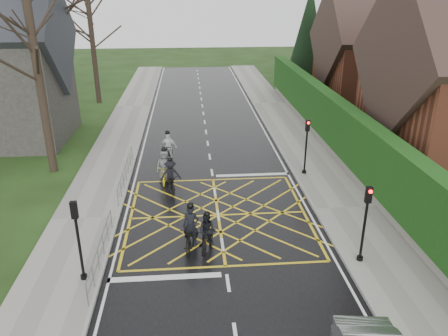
{
  "coord_description": "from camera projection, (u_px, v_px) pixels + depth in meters",
  "views": [
    {
      "loc": [
        -1.19,
        -17.69,
        9.76
      ],
      "look_at": [
        0.48,
        2.52,
        1.3
      ],
      "focal_mm": 35.0,
      "sensor_mm": 36.0,
      "label": 1
    }
  ],
  "objects": [
    {
      "name": "cyclist_back",
      "position": [
        207.0,
        235.0,
        17.37
      ],
      "size": [
        0.97,
        1.7,
        1.64
      ],
      "rotation": [
        0.0,
        0.0,
        -0.33
      ],
      "color": "black",
      "rests_on": "ground"
    },
    {
      "name": "cyclist_mid",
      "position": [
        171.0,
        178.0,
        22.38
      ],
      "size": [
        1.17,
        1.94,
        1.79
      ],
      "rotation": [
        0.0,
        0.0,
        0.22
      ],
      "color": "black",
      "rests_on": "ground"
    },
    {
      "name": "traffic_light_ne",
      "position": [
        306.0,
        147.0,
        23.72
      ],
      "size": [
        0.24,
        0.31,
        3.21
      ],
      "rotation": [
        0.0,
        0.0,
        3.14
      ],
      "color": "black",
      "rests_on": "ground"
    },
    {
      "name": "cyclist_rear",
      "position": [
        191.0,
        233.0,
        17.48
      ],
      "size": [
        1.03,
        2.11,
        1.96
      ],
      "rotation": [
        0.0,
        0.0,
        -0.17
      ],
      "color": "black",
      "rests_on": "ground"
    },
    {
      "name": "tree_near",
      "position": [
        30.0,
        26.0,
        21.91
      ],
      "size": [
        9.24,
        9.24,
        11.44
      ],
      "color": "black",
      "rests_on": "ground"
    },
    {
      "name": "hedge",
      "position": [
        343.0,
        129.0,
        25.42
      ],
      "size": [
        0.9,
        38.0,
        2.8
      ],
      "primitive_type": "cube",
      "color": "#11350E",
      "rests_on": "stone_wall"
    },
    {
      "name": "road",
      "position": [
        218.0,
        215.0,
        20.11
      ],
      "size": [
        9.0,
        80.0,
        0.01
      ],
      "primitive_type": "cube",
      "color": "black",
      "rests_on": "ground"
    },
    {
      "name": "ground",
      "position": [
        218.0,
        215.0,
        20.12
      ],
      "size": [
        120.0,
        120.0,
        0.0
      ],
      "primitive_type": "plane",
      "color": "black",
      "rests_on": "ground"
    },
    {
      "name": "tree_mid",
      "position": [
        52.0,
        5.0,
        28.91
      ],
      "size": [
        10.08,
        10.08,
        12.48
      ],
      "color": "black",
      "rests_on": "ground"
    },
    {
      "name": "sidewalk_left",
      "position": [
        85.0,
        219.0,
        19.63
      ],
      "size": [
        3.0,
        80.0,
        0.15
      ],
      "primitive_type": "cube",
      "color": "gray",
      "rests_on": "ground"
    },
    {
      "name": "stone_wall",
      "position": [
        340.0,
        157.0,
        26.09
      ],
      "size": [
        0.5,
        38.0,
        0.7
      ],
      "primitive_type": "cube",
      "color": "slate",
      "rests_on": "ground"
    },
    {
      "name": "cyclist_front",
      "position": [
        168.0,
        150.0,
        26.04
      ],
      "size": [
        1.11,
        2.0,
        1.94
      ],
      "rotation": [
        0.0,
        0.0,
        -0.2
      ],
      "color": "black",
      "rests_on": "ground"
    },
    {
      "name": "traffic_light_sw",
      "position": [
        79.0,
        242.0,
        14.95
      ],
      "size": [
        0.24,
        0.31,
        3.21
      ],
      "color": "black",
      "rests_on": "ground"
    },
    {
      "name": "railing_south",
      "position": [
        100.0,
        247.0,
        16.24
      ],
      "size": [
        0.05,
        5.04,
        1.03
      ],
      "color": "slate",
      "rests_on": "ground"
    },
    {
      "name": "tree_far",
      "position": [
        90.0,
        19.0,
        36.88
      ],
      "size": [
        8.4,
        8.4,
        10.4
      ],
      "color": "black",
      "rests_on": "ground"
    },
    {
      "name": "cyclist_lead",
      "position": [
        165.0,
        170.0,
        23.38
      ],
      "size": [
        0.87,
        1.99,
        1.92
      ],
      "rotation": [
        0.0,
        0.0,
        -0.02
      ],
      "color": "yellow",
      "rests_on": "ground"
    },
    {
      "name": "railing_north",
      "position": [
        125.0,
        169.0,
        23.14
      ],
      "size": [
        0.05,
        6.04,
        1.03
      ],
      "color": "slate",
      "rests_on": "ground"
    },
    {
      "name": "traffic_light_se",
      "position": [
        364.0,
        225.0,
        16.0
      ],
      "size": [
        0.24,
        0.31,
        3.21
      ],
      "rotation": [
        0.0,
        0.0,
        3.14
      ],
      "color": "black",
      "rests_on": "ground"
    },
    {
      "name": "conifer",
      "position": [
        308.0,
        39.0,
        42.93
      ],
      "size": [
        4.6,
        4.6,
        10.0
      ],
      "color": "black",
      "rests_on": "ground"
    },
    {
      "name": "sidewalk_right",
      "position": [
        345.0,
        209.0,
        20.54
      ],
      "size": [
        3.0,
        80.0,
        0.15
      ],
      "primitive_type": "cube",
      "color": "gray",
      "rests_on": "ground"
    },
    {
      "name": "house_far",
      "position": [
        380.0,
        57.0,
        36.12
      ],
      "size": [
        9.8,
        8.8,
        10.3
      ],
      "color": "brown",
      "rests_on": "ground"
    }
  ]
}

